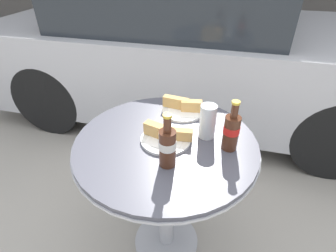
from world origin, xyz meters
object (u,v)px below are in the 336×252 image
(cola_bottle_right, at_px, (167,146))
(drinking_glass, at_px, (207,123))
(lunch_plate_near, at_px, (166,136))
(lunch_plate_far, at_px, (183,108))
(cola_bottle_left, at_px, (231,131))
(parked_car, at_px, (191,49))
(bistro_table, at_px, (166,166))

(cola_bottle_right, xyz_separation_m, drinking_glass, (0.12, 0.22, -0.02))
(lunch_plate_near, height_order, lunch_plate_far, lunch_plate_near)
(cola_bottle_left, relative_size, parked_car, 0.06)
(cola_bottle_left, relative_size, lunch_plate_near, 0.98)
(bistro_table, relative_size, parked_car, 0.21)
(bistro_table, distance_m, lunch_plate_far, 0.31)
(bistro_table, bearing_deg, lunch_plate_near, 94.42)
(drinking_glass, bearing_deg, bistro_table, -154.97)
(parked_car, bearing_deg, drinking_glass, -77.40)
(cola_bottle_left, bearing_deg, lunch_plate_far, 135.62)
(lunch_plate_near, height_order, parked_car, parked_car)
(cola_bottle_right, distance_m, lunch_plate_near, 0.17)
(cola_bottle_left, xyz_separation_m, lunch_plate_near, (-0.27, -0.01, -0.07))
(lunch_plate_near, xyz_separation_m, lunch_plate_far, (0.02, 0.26, 0.00))
(cola_bottle_left, distance_m, drinking_glass, 0.12)
(parked_car, bearing_deg, lunch_plate_far, -81.58)
(cola_bottle_right, relative_size, lunch_plate_near, 1.00)
(bistro_table, relative_size, lunch_plate_near, 3.59)
(lunch_plate_near, distance_m, lunch_plate_far, 0.26)
(lunch_plate_far, bearing_deg, parked_car, 98.42)
(parked_car, bearing_deg, cola_bottle_left, -74.46)
(bistro_table, bearing_deg, lunch_plate_far, 85.27)
(bistro_table, bearing_deg, cola_bottle_right, -72.50)
(parked_car, bearing_deg, lunch_plate_near, -83.62)
(bistro_table, xyz_separation_m, drinking_glass, (0.17, 0.08, 0.22))
(cola_bottle_right, xyz_separation_m, lunch_plate_far, (-0.02, 0.40, -0.07))
(drinking_glass, bearing_deg, lunch_plate_near, -156.24)
(bistro_table, distance_m, parked_car, 1.65)
(cola_bottle_left, height_order, drinking_glass, cola_bottle_left)
(bistro_table, distance_m, lunch_plate_near, 0.17)
(cola_bottle_left, distance_m, cola_bottle_right, 0.28)
(cola_bottle_left, xyz_separation_m, drinking_glass, (-0.10, 0.06, -0.02))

